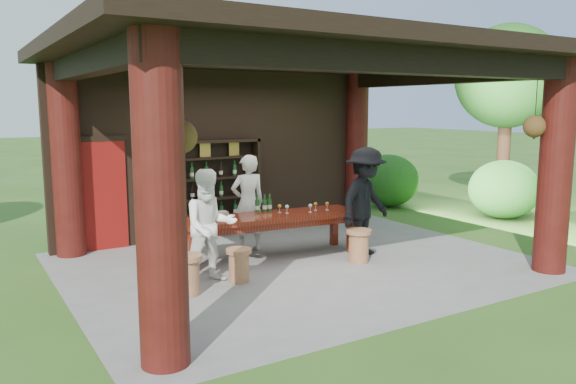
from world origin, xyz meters
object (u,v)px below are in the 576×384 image
stool_near_right (359,245)px  guest_man (365,202)px  host (248,203)px  napkin_basket (219,216)px  stool_far_left (187,274)px  guest_woman (210,226)px  wine_shelf (207,189)px  stool_near_left (239,264)px  tasting_table (269,222)px

stool_near_right → guest_man: guest_man is taller
host → napkin_basket: bearing=40.2°
stool_far_left → guest_man: size_ratio=0.30×
guest_woman → stool_far_left: bearing=-137.0°
wine_shelf → napkin_basket: wine_shelf is taller
stool_near_left → stool_near_right: (2.19, -0.08, 0.03)m
tasting_table → host: size_ratio=1.85×
guest_woman → stool_near_right: bearing=-0.0°
host → guest_woman: host is taller
wine_shelf → napkin_basket: size_ratio=8.52×
stool_near_left → guest_man: (2.57, 0.24, 0.68)m
stool_far_left → guest_woman: size_ratio=0.34×
tasting_table → guest_man: size_ratio=1.70×
guest_man → napkin_basket: guest_man is taller
stool_near_right → guest_man: 0.82m
napkin_basket → tasting_table: bearing=-1.2°
stool_near_right → napkin_basket: napkin_basket is taller
napkin_basket → guest_man: bearing=-16.9°
tasting_table → stool_near_right: (1.13, -1.04, -0.34)m
stool_near_right → stool_near_left: bearing=177.9°
stool_near_right → host: size_ratio=0.32×
stool_near_left → stool_near_right: bearing=-2.1°
guest_woman → napkin_basket: size_ratio=6.49×
wine_shelf → stool_near_right: wine_shelf is taller
wine_shelf → tasting_table: (0.36, -1.85, -0.35)m
stool_far_left → guest_woman: (0.52, 0.38, 0.54)m
stool_far_left → host: size_ratio=0.33×
wine_shelf → stool_near_right: bearing=-62.8°
stool_far_left → guest_man: (3.45, 0.40, 0.65)m
tasting_table → host: 0.66m
host → napkin_basket: 1.02m
wine_shelf → tasting_table: size_ratio=0.69×
stool_far_left → guest_woman: bearing=36.4°
guest_woman → guest_man: 2.93m
napkin_basket → stool_far_left: bearing=-131.7°
tasting_table → stool_far_left: size_ratio=5.67×
stool_near_left → napkin_basket: (0.14, 0.98, 0.55)m
wine_shelf → guest_man: bearing=-54.0°
stool_far_left → tasting_table: bearing=30.0°
wine_shelf → stool_near_right: (1.48, -2.89, -0.69)m
guest_woman → stool_near_left: bearing=-25.0°
wine_shelf → stool_near_right: 3.32m
wine_shelf → stool_near_left: bearing=-104.1°
tasting_table → host: host is taller
stool_near_right → stool_far_left: bearing=-178.5°
host → guest_woman: size_ratio=1.03×
tasting_table → guest_woman: 1.61m
tasting_table → stool_far_left: tasting_table is taller
guest_man → napkin_basket: 2.55m
stool_near_right → napkin_basket: 2.37m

